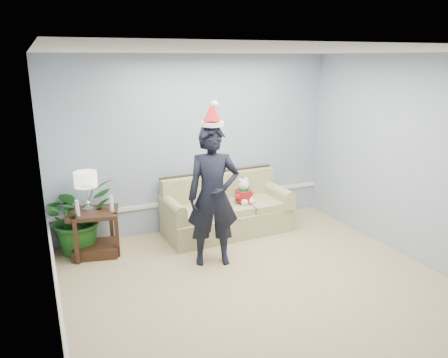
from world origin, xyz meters
TOP-DOWN VIEW (x-y plane):
  - room_shell at (0.00, 0.00)m, footprint 4.54×5.04m
  - wainscot_trim at (-1.18, 1.18)m, footprint 4.49×4.99m
  - sofa at (0.33, 2.09)m, footprint 1.95×0.89m
  - side_table at (-1.66, 2.07)m, footprint 0.76×0.68m
  - table_lamp at (-1.71, 2.15)m, footprint 0.30×0.30m
  - candle_pair at (-1.64, 1.97)m, footprint 0.50×0.05m
  - houseplant at (-1.84, 2.28)m, footprint 1.20×1.13m
  - man at (-0.26, 1.19)m, footprint 0.77×0.61m
  - santa_hat at (-0.26, 1.20)m, footprint 0.36×0.39m
  - teddy_bear at (0.57, 1.97)m, footprint 0.30×0.31m

SIDE VIEW (x-z plane):
  - side_table at x=-1.66m, z-range -0.07..0.56m
  - sofa at x=0.33m, z-range -0.13..0.77m
  - wainscot_trim at x=-1.18m, z-range 0.42..0.48m
  - houseplant at x=-1.84m, z-range 0.00..1.05m
  - teddy_bear at x=0.57m, z-range 0.41..0.82m
  - candle_pair at x=-1.64m, z-range 0.63..0.84m
  - man at x=-0.26m, z-range 0.00..1.84m
  - table_lamp at x=-1.71m, z-range 0.78..1.31m
  - room_shell at x=0.00m, z-range -0.02..2.72m
  - santa_hat at x=-0.26m, z-range 1.80..2.13m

